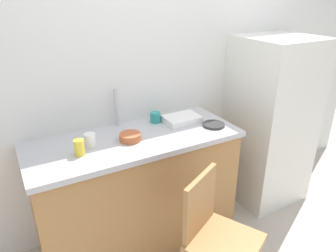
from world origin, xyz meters
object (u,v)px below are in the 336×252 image
at_px(dish_tray, 182,119).
at_px(hotplate, 214,125).
at_px(cup_teal, 155,117).
at_px(terracotta_bowl, 130,137).
at_px(chair, 216,236).
at_px(cup_white, 90,140).
at_px(cup_yellow, 79,147).
at_px(refrigerator, 270,122).

bearing_deg(dish_tray, hotplate, -46.96).
bearing_deg(cup_teal, terracotta_bowl, -145.63).
bearing_deg(cup_teal, chair, -92.28).
height_order(hotplate, cup_white, cup_white).
bearing_deg(cup_white, hotplate, -7.61).
xyz_separation_m(cup_teal, cup_yellow, (-0.67, -0.25, 0.01)).
bearing_deg(cup_white, cup_yellow, -138.75).
xyz_separation_m(refrigerator, cup_yellow, (-1.76, -0.07, 0.21)).
distance_m(hotplate, cup_white, 0.94).
relative_size(terracotta_bowl, hotplate, 0.89).
distance_m(refrigerator, chair, 1.36).
bearing_deg(refrigerator, dish_tray, 175.31).
relative_size(terracotta_bowl, cup_teal, 1.83).
bearing_deg(refrigerator, chair, -147.86).
bearing_deg(cup_yellow, hotplate, -2.35).
bearing_deg(hotplate, cup_teal, 141.06).
height_order(hotplate, cup_teal, cup_teal).
xyz_separation_m(hotplate, cup_white, (-0.93, 0.12, 0.04)).
height_order(dish_tray, hotplate, dish_tray).
bearing_deg(cup_teal, refrigerator, -9.16).
distance_m(hotplate, cup_yellow, 1.03).
height_order(dish_tray, cup_teal, cup_teal).
xyz_separation_m(cup_white, cup_yellow, (-0.09, -0.08, 0.01)).
relative_size(cup_white, cup_teal, 1.14).
distance_m(cup_teal, cup_yellow, 0.71).
xyz_separation_m(refrigerator, cup_teal, (-1.09, 0.18, 0.20)).
relative_size(terracotta_bowl, cup_yellow, 1.41).
height_order(refrigerator, chair, refrigerator).
bearing_deg(cup_teal, hotplate, -38.94).
bearing_deg(cup_white, refrigerator, -0.41).
relative_size(refrigerator, dish_tray, 5.50).
bearing_deg(dish_tray, refrigerator, -4.69).
bearing_deg(chair, refrigerator, 4.63).
xyz_separation_m(dish_tray, terracotta_bowl, (-0.49, -0.11, 0.00)).
bearing_deg(terracotta_bowl, hotplate, -7.04).
bearing_deg(hotplate, cup_yellow, 177.65).
relative_size(chair, cup_yellow, 8.30).
bearing_deg(cup_yellow, terracotta_bowl, 6.24).
height_order(refrigerator, cup_teal, refrigerator).
bearing_deg(cup_yellow, dish_tray, 9.72).
xyz_separation_m(chair, cup_white, (-0.54, 0.72, 0.48)).
bearing_deg(hotplate, cup_white, 172.39).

